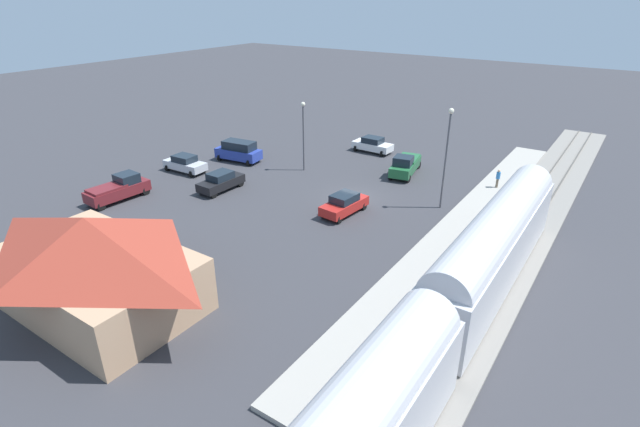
{
  "coord_description": "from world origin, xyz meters",
  "views": [
    {
      "loc": [
        -19.55,
        34.01,
        16.71
      ],
      "look_at": [
        -0.64,
        6.16,
        1.0
      ],
      "focal_mm": 26.88,
      "sensor_mm": 36.0,
      "label": 1
    }
  ],
  "objects": [
    {
      "name": "light_pole_near_platform",
      "position": [
        -7.2,
        -2.33,
        5.25
      ],
      "size": [
        0.44,
        0.44,
        8.45
      ],
      "color": "#515156",
      "rests_on": "ground"
    },
    {
      "name": "pedestrian_on_platform",
      "position": [
        -10.02,
        -8.92,
        1.28
      ],
      "size": [
        0.36,
        0.36,
        1.71
      ],
      "color": "brown",
      "rests_on": "platform"
    },
    {
      "name": "railway_track",
      "position": [
        -14.0,
        0.0,
        0.09
      ],
      "size": [
        4.8,
        70.0,
        0.3
      ],
      "color": "gray",
      "rests_on": "ground"
    },
    {
      "name": "sedan_white",
      "position": [
        4.95,
        -12.68,
        0.88
      ],
      "size": [
        4.54,
        2.35,
        1.74
      ],
      "color": "white",
      "rests_on": "ground"
    },
    {
      "name": "sedan_silver",
      "position": [
        17.48,
        3.73,
        0.88
      ],
      "size": [
        4.57,
        2.42,
        1.74
      ],
      "color": "silver",
      "rests_on": "ground"
    },
    {
      "name": "sedan_red",
      "position": [
        -1.09,
        3.29,
        0.88
      ],
      "size": [
        2.27,
        4.66,
        1.74
      ],
      "color": "red",
      "rests_on": "ground"
    },
    {
      "name": "suv_blue",
      "position": [
        15.29,
        -1.82,
        1.15
      ],
      "size": [
        5.11,
        2.87,
        2.22
      ],
      "color": "#283D9E",
      "rests_on": "ground"
    },
    {
      "name": "ground_plane",
      "position": [
        0.0,
        0.0,
        0.0
      ],
      "size": [
        200.0,
        200.0,
        0.0
      ],
      "primitive_type": "plane",
      "color": "#38383D"
    },
    {
      "name": "sedan_black",
      "position": [
        10.95,
        5.25,
        0.88
      ],
      "size": [
        1.92,
        4.53,
        1.74
      ],
      "color": "black",
      "rests_on": "ground"
    },
    {
      "name": "pickup_green",
      "position": [
        -1.24,
        -8.04,
        1.03
      ],
      "size": [
        2.91,
        5.67,
        2.14
      ],
      "color": "#236638",
      "rests_on": "ground"
    },
    {
      "name": "pickup_maroon",
      "position": [
        16.76,
        11.84,
        1.03
      ],
      "size": [
        2.27,
        5.5,
        2.14
      ],
      "color": "maroon",
      "rests_on": "ground"
    },
    {
      "name": "platform",
      "position": [
        -10.0,
        0.0,
        0.15
      ],
      "size": [
        3.2,
        46.0,
        0.3
      ],
      "color": "#A8A399",
      "rests_on": "ground"
    },
    {
      "name": "light_pole_lot_center",
      "position": [
        7.86,
        -3.43,
        4.44
      ],
      "size": [
        0.44,
        0.44,
        6.96
      ],
      "color": "#515156",
      "rests_on": "ground"
    },
    {
      "name": "station_building",
      "position": [
        4.0,
        22.0,
        2.95
      ],
      "size": [
        12.45,
        8.04,
        5.66
      ],
      "color": "tan",
      "rests_on": "ground"
    }
  ]
}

